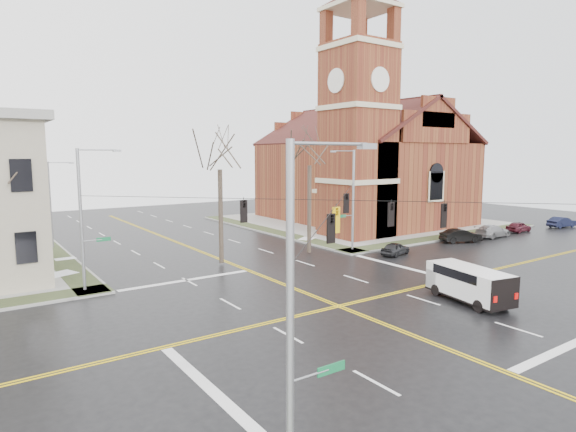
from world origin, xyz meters
TOP-DOWN VIEW (x-y plane):
  - ground at (0.00, 0.00)m, footprint 120.00×120.00m
  - sidewalks at (0.00, 0.00)m, footprint 80.00×80.00m
  - road_markings at (0.00, 0.00)m, footprint 100.00×100.00m
  - church at (24.76, 24.78)m, footprint 24.28×27.48m
  - signal_pole_ne at (11.32, 11.50)m, footprint 2.75×0.22m
  - signal_pole_nw at (-11.32, 11.50)m, footprint 2.75×0.22m
  - signal_pole_sw at (-11.32, -11.50)m, footprint 2.75×0.22m
  - span_wires at (0.00, 0.00)m, footprint 23.02×23.02m
  - traffic_signals at (-0.00, -0.67)m, footprint 8.21×8.26m
  - streetlight_north_a at (-10.65, 28.00)m, footprint 2.30×0.20m
  - streetlight_north_b at (-10.65, 48.00)m, footprint 2.30×0.20m
  - cargo_van at (7.00, -3.54)m, footprint 3.10×5.70m
  - parked_car_a at (13.40, 8.05)m, footprint 3.57×2.15m
  - parked_car_b at (23.39, 8.57)m, footprint 4.33×2.86m
  - parked_car_c at (28.76, 8.51)m, footprint 4.58×1.92m
  - parked_car_d at (34.25, 8.78)m, footprint 3.60×1.54m
  - parked_car_e at (41.88, 7.74)m, footprint 4.04×1.91m
  - tree_nw_far at (-15.38, 14.25)m, footprint 4.00×4.00m
  - tree_nw_near at (-0.80, 13.38)m, footprint 4.00×4.00m
  - tree_ne at (7.48, 12.73)m, footprint 4.00×4.00m

SIDE VIEW (x-z plane):
  - ground at x=0.00m, z-range 0.00..0.00m
  - road_markings at x=0.00m, z-range 0.00..0.01m
  - sidewalks at x=0.00m, z-range -0.01..0.16m
  - parked_car_a at x=13.40m, z-range 0.00..1.14m
  - parked_car_d at x=34.25m, z-range 0.00..1.21m
  - parked_car_e at x=41.88m, z-range 0.00..1.28m
  - parked_car_c at x=28.76m, z-range 0.00..1.32m
  - parked_car_b at x=23.39m, z-range 0.00..1.35m
  - cargo_van at x=7.00m, z-range 0.19..2.24m
  - streetlight_north_a at x=-10.65m, z-range 0.47..8.47m
  - streetlight_north_b at x=-10.65m, z-range 0.47..8.47m
  - signal_pole_ne at x=11.32m, z-range 0.45..9.45m
  - signal_pole_nw at x=-11.32m, z-range 0.45..9.45m
  - signal_pole_sw at x=-11.32m, z-range 0.45..9.45m
  - traffic_signals at x=0.00m, z-range 4.80..6.10m
  - span_wires at x=0.00m, z-range 6.18..6.22m
  - tree_nw_far at x=-15.38m, z-range 2.28..12.39m
  - tree_nw_near at x=-0.80m, z-range 2.50..13.66m
  - tree_ne at x=7.48m, z-range 2.57..14.05m
  - church at x=24.76m, z-range -5.32..22.18m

